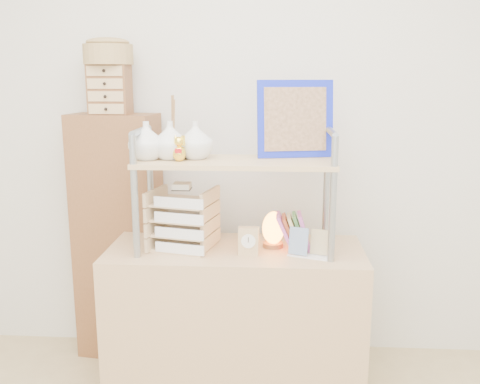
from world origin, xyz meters
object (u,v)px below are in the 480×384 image
at_px(cabinet, 119,238).
at_px(salt_lamp, 273,229).
at_px(desk, 235,322).
at_px(letter_tray, 183,222).

height_order(cabinet, salt_lamp, cabinet).
relative_size(desk, letter_tray, 3.83).
xyz_separation_m(desk, salt_lamp, (0.18, 0.04, 0.46)).
distance_m(desk, salt_lamp, 0.50).
relative_size(letter_tray, salt_lamp, 1.82).
height_order(cabinet, letter_tray, cabinet).
bearing_deg(salt_lamp, desk, -167.79).
bearing_deg(desk, salt_lamp, 12.21).
xyz_separation_m(desk, letter_tray, (-0.25, -0.01, 0.50)).
relative_size(desk, cabinet, 0.89).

